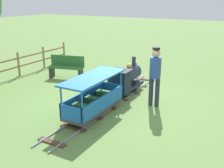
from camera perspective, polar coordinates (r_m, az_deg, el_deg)
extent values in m
plane|color=#608442|center=(7.54, -0.07, -4.01)|extent=(60.00, 60.00, 0.00)
cube|color=gray|center=(7.63, -1.51, -3.59)|extent=(0.03, 5.70, 0.04)
cube|color=gray|center=(7.43, 1.36, -4.19)|extent=(0.03, 5.70, 0.04)
cube|color=#4C3828|center=(5.71, -12.73, -12.07)|extent=(0.67, 0.14, 0.03)
cube|color=#4C3828|center=(6.18, -8.32, -9.31)|extent=(0.67, 0.14, 0.03)
cube|color=#4C3828|center=(6.70, -4.61, -6.91)|extent=(0.67, 0.14, 0.03)
cube|color=#4C3828|center=(7.25, -1.48, -4.84)|extent=(0.67, 0.14, 0.03)
cube|color=#4C3828|center=(7.82, 1.19, -3.06)|extent=(0.67, 0.14, 0.03)
cube|color=#4C3828|center=(8.42, 3.47, -1.53)|extent=(0.67, 0.14, 0.03)
cube|color=#4C3828|center=(9.03, 5.45, -0.19)|extent=(0.67, 0.14, 0.03)
cube|color=#4C3828|center=(9.66, 7.17, 0.97)|extent=(0.67, 0.14, 0.03)
cube|color=#192338|center=(8.25, 3.14, -0.49)|extent=(0.55, 1.40, 0.10)
cylinder|color=#192338|center=(8.32, 3.79, 2.17)|extent=(0.44, 0.85, 0.44)
cylinder|color=#B7932D|center=(8.69, 5.00, 2.84)|extent=(0.37, 0.02, 0.37)
cylinder|color=#192338|center=(8.49, 4.71, 4.97)|extent=(0.12, 0.12, 0.27)
sphere|color=#B7932D|center=(8.21, 3.68, 3.90)|extent=(0.16, 0.16, 0.16)
cube|color=#192338|center=(7.75, 1.63, 0.80)|extent=(0.55, 0.45, 0.55)
cube|color=black|center=(7.67, 1.65, 2.90)|extent=(0.63, 0.53, 0.04)
sphere|color=#F2EAB2|center=(8.66, 5.13, 4.55)|extent=(0.10, 0.10, 0.10)
cylinder|color=#2D2D2D|center=(8.65, 2.88, 0.31)|extent=(0.05, 0.32, 0.32)
cylinder|color=#2D2D2D|center=(8.47, 5.49, -0.12)|extent=(0.05, 0.32, 0.32)
cylinder|color=#2D2D2D|center=(8.06, 0.66, -1.02)|extent=(0.05, 0.32, 0.32)
cylinder|color=#2D2D2D|center=(7.87, 3.42, -1.52)|extent=(0.05, 0.32, 0.32)
cube|color=#3F3F3F|center=(6.76, -3.85, -5.12)|extent=(0.63, 1.90, 0.08)
cube|color=blue|center=(6.83, -5.97, -2.97)|extent=(0.04, 1.90, 0.35)
cube|color=blue|center=(6.53, -1.71, -3.90)|extent=(0.04, 1.90, 0.35)
cube|color=blue|center=(7.42, 0.02, -1.13)|extent=(0.63, 0.04, 0.35)
cube|color=blue|center=(5.98, -8.76, -6.26)|extent=(0.63, 0.04, 0.35)
cylinder|color=blue|center=(7.47, -2.01, 0.61)|extent=(0.04, 0.04, 0.75)
cylinder|color=blue|center=(7.20, 1.89, -0.06)|extent=(0.04, 0.04, 0.75)
cylinder|color=blue|center=(6.10, -10.81, -3.86)|extent=(0.04, 0.04, 0.75)
cylinder|color=blue|center=(5.77, -6.42, -4.95)|extent=(0.04, 0.04, 0.75)
cube|color=blue|center=(6.48, -4.00, 1.47)|extent=(0.73, 2.00, 0.04)
cube|color=#2D6B33|center=(6.29, -6.53, -5.44)|extent=(0.47, 0.20, 0.24)
cube|color=#2D6B33|center=(6.70, -3.88, -3.86)|extent=(0.47, 0.20, 0.24)
cube|color=#2D6B33|center=(7.12, -1.54, -2.46)|extent=(0.47, 0.20, 0.24)
cylinder|color=#262626|center=(7.39, -2.45, -3.17)|extent=(0.04, 0.24, 0.24)
cylinder|color=#262626|center=(7.19, 0.49, -3.78)|extent=(0.04, 0.24, 0.24)
cylinder|color=#262626|center=(6.39, -8.75, -6.92)|extent=(0.04, 0.24, 0.24)
cylinder|color=#262626|center=(6.16, -5.54, -7.81)|extent=(0.04, 0.24, 0.24)
cylinder|color=#282D47|center=(7.33, 8.36, -1.55)|extent=(0.12, 0.12, 0.80)
cylinder|color=#282D47|center=(7.27, 9.68, -1.78)|extent=(0.12, 0.12, 0.80)
cylinder|color=#2D4C99|center=(7.10, 9.28, 3.47)|extent=(0.30, 0.30, 0.55)
sphere|color=tan|center=(7.01, 9.44, 6.51)|extent=(0.22, 0.22, 0.22)
cylinder|color=black|center=(6.99, 9.50, 7.56)|extent=(0.20, 0.20, 0.06)
cube|color=#2D6B33|center=(9.82, -9.89, 3.58)|extent=(1.36, 0.71, 0.06)
cube|color=#2D6B33|center=(9.93, -9.52, 4.96)|extent=(1.27, 0.36, 0.40)
cube|color=#333333|center=(9.65, -6.73, 2.19)|extent=(0.16, 0.33, 0.42)
cube|color=#333333|center=(10.12, -12.77, 2.60)|extent=(0.16, 0.33, 0.42)
cylinder|color=#93754C|center=(10.60, -19.41, 4.05)|extent=(0.08, 0.08, 0.90)
cylinder|color=#93754C|center=(11.50, -14.47, 5.56)|extent=(0.08, 0.08, 0.90)
cylinder|color=#93754C|center=(12.48, -10.25, 6.81)|extent=(0.08, 0.08, 0.90)
cube|color=#93754C|center=(10.13, -22.34, 4.42)|extent=(0.04, 6.70, 0.06)
cube|color=#93754C|center=(10.21, -22.13, 2.70)|extent=(0.04, 6.70, 0.06)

